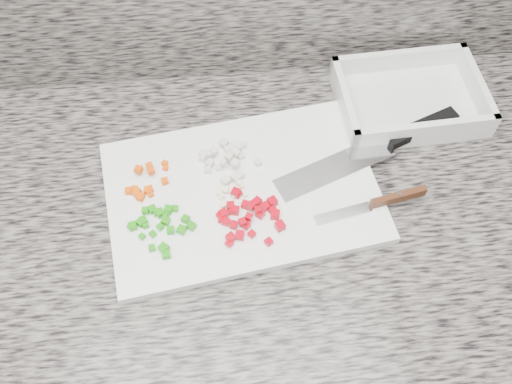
# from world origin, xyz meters

# --- Properties ---
(cabinet) EXTENTS (3.92, 0.62, 0.86)m
(cabinet) POSITION_xyz_m (0.00, 1.44, 0.43)
(cabinet) COLOR beige
(cabinet) RESTS_ON ground
(countertop) EXTENTS (3.96, 0.64, 0.04)m
(countertop) POSITION_xyz_m (0.00, 1.44, 0.88)
(countertop) COLOR #66615A
(countertop) RESTS_ON cabinet
(cutting_board) EXTENTS (0.46, 0.34, 0.01)m
(cutting_board) POSITION_xyz_m (0.06, 1.47, 0.91)
(cutting_board) COLOR white
(cutting_board) RESTS_ON countertop
(carrot_pile) EXTENTS (0.07, 0.07, 0.02)m
(carrot_pile) POSITION_xyz_m (-0.09, 1.49, 0.92)
(carrot_pile) COLOR #E14C04
(carrot_pile) RESTS_ON cutting_board
(onion_pile) EXTENTS (0.10, 0.09, 0.02)m
(onion_pile) POSITION_xyz_m (0.04, 1.52, 0.92)
(onion_pile) COLOR beige
(onion_pile) RESTS_ON cutting_board
(green_pepper_pile) EXTENTS (0.10, 0.09, 0.01)m
(green_pepper_pile) POSITION_xyz_m (-0.07, 1.41, 0.92)
(green_pepper_pile) COLOR #1E8E0C
(green_pepper_pile) RESTS_ON cutting_board
(red_pepper_pile) EXTENTS (0.10, 0.11, 0.02)m
(red_pepper_pile) POSITION_xyz_m (0.07, 1.41, 0.92)
(red_pepper_pile) COLOR #B40211
(red_pepper_pile) RESTS_ON cutting_board
(garlic_pile) EXTENTS (0.05, 0.06, 0.01)m
(garlic_pile) POSITION_xyz_m (0.04, 1.46, 0.92)
(garlic_pile) COLOR #F3ECBC
(garlic_pile) RESTS_ON cutting_board
(chef_knife) EXTENTS (0.33, 0.16, 0.02)m
(chef_knife) POSITION_xyz_m (0.32, 1.53, 0.92)
(chef_knife) COLOR silver
(chef_knife) RESTS_ON cutting_board
(paring_knife) EXTENTS (0.18, 0.05, 0.02)m
(paring_knife) POSITION_xyz_m (0.28, 1.42, 0.92)
(paring_knife) COLOR silver
(paring_knife) RESTS_ON cutting_board
(tray) EXTENTS (0.25, 0.19, 0.05)m
(tray) POSITION_xyz_m (0.37, 1.62, 0.92)
(tray) COLOR silver
(tray) RESTS_ON countertop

